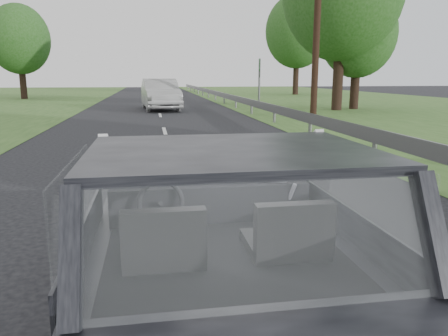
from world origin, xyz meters
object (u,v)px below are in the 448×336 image
object	(u,v)px
subject_car	(220,240)
other_car	(160,94)
cat	(223,170)
highway_sign	(259,84)
utility_pole	(317,13)

from	to	relation	value
subject_car	other_car	bearing A→B (deg)	89.67
subject_car	other_car	distance (m)	21.60
cat	highway_sign	size ratio (longest dim) A/B	0.23
subject_car	highway_sign	size ratio (longest dim) A/B	1.44
subject_car	highway_sign	world-z (taller)	highway_sign
highway_sign	cat	bearing A→B (deg)	-92.30
cat	utility_pole	xyz separation A→B (m)	(6.51, 14.93, 3.32)
highway_sign	utility_pole	bearing A→B (deg)	-69.32
other_car	subject_car	bearing A→B (deg)	-95.03
cat	highway_sign	distance (m)	21.92
subject_car	other_car	size ratio (longest dim) A/B	0.78
subject_car	utility_pole	bearing A→B (deg)	66.88
other_car	highway_sign	size ratio (longest dim) A/B	1.84
subject_car	cat	world-z (taller)	subject_car
highway_sign	other_car	bearing A→B (deg)	-165.59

